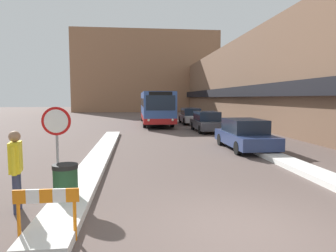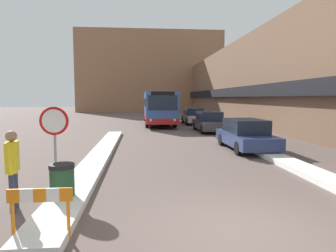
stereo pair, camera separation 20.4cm
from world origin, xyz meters
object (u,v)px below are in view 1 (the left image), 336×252
at_px(parked_car_back, 191,116).
at_px(trash_bin, 66,184).
at_px(parked_car_front, 245,134).
at_px(pedestrian, 16,163).
at_px(construction_barricade, 47,204).
at_px(parked_car_middle, 207,122).
at_px(stop_sign, 57,130).
at_px(city_bus, 156,107).

xyz_separation_m(parked_car_back, trash_bin, (-6.94, -21.26, -0.28)).
relative_size(parked_car_front, parked_car_back, 0.97).
xyz_separation_m(parked_car_front, pedestrian, (-7.89, -7.23, 0.35)).
bearing_deg(trash_bin, construction_barricade, -86.67).
height_order(parked_car_back, trash_bin, parked_car_back).
distance_m(parked_car_back, construction_barricade, 24.13).
bearing_deg(parked_car_middle, stop_sign, -118.66).
bearing_deg(construction_barricade, parked_car_middle, 67.52).
height_order(city_bus, parked_car_back, city_bus).
bearing_deg(parked_car_middle, trash_bin, -115.40).
bearing_deg(parked_car_middle, construction_barricade, -112.48).
xyz_separation_m(parked_car_back, stop_sign, (-7.38, -20.15, 0.88)).
bearing_deg(parked_car_front, pedestrian, -137.50).
relative_size(parked_car_front, pedestrian, 2.45).
height_order(pedestrian, construction_barricade, pedestrian).
relative_size(pedestrian, construction_barricade, 1.63).
distance_m(parked_car_front, parked_car_middle, 7.75).
bearing_deg(parked_car_back, city_bus, 174.83).
xyz_separation_m(parked_car_front, construction_barricade, (-6.83, -8.75, -0.06)).
xyz_separation_m(city_bus, parked_car_front, (3.35, -14.70, -0.92)).
height_order(city_bus, stop_sign, city_bus).
bearing_deg(parked_car_back, parked_car_front, -90.00).
xyz_separation_m(stop_sign, trash_bin, (0.44, -1.10, -1.16)).
bearing_deg(parked_car_front, parked_car_middle, 90.00).
bearing_deg(construction_barricade, pedestrian, 124.85).
distance_m(city_bus, pedestrian, 22.40).
height_order(city_bus, trash_bin, city_bus).
relative_size(pedestrian, trash_bin, 1.88).
height_order(trash_bin, construction_barricade, trash_bin).
height_order(parked_car_front, stop_sign, stop_sign).
xyz_separation_m(city_bus, parked_car_middle, (3.35, -6.95, -0.91)).
distance_m(parked_car_front, trash_bin, 9.76).
relative_size(parked_car_back, stop_sign, 2.00).
bearing_deg(trash_bin, parked_car_front, 44.67).
relative_size(parked_car_front, stop_sign, 1.94).
distance_m(city_bus, parked_car_front, 15.11).
relative_size(city_bus, construction_barricade, 10.62).
height_order(city_bus, pedestrian, city_bus).
bearing_deg(stop_sign, parked_car_middle, 61.34).
xyz_separation_m(parked_car_front, parked_car_back, (0.00, 14.40, 0.03)).
bearing_deg(stop_sign, parked_car_front, 37.93).
relative_size(city_bus, trash_bin, 12.30).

